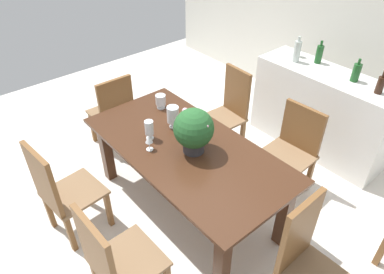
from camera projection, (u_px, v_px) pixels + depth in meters
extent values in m
plane|color=silver|center=(192.00, 202.00, 3.60)|extent=(7.04, 7.04, 0.00)
cube|color=silver|center=(359.00, 21.00, 4.18)|extent=(6.40, 0.10, 2.60)
cube|color=#422616|center=(186.00, 148.00, 3.13)|extent=(1.99, 1.00, 0.03)
cube|color=#422616|center=(107.00, 151.00, 3.69)|extent=(0.10, 0.10, 0.72)
cube|color=#422616|center=(222.00, 263.00, 2.63)|extent=(0.10, 0.10, 0.72)
cube|color=#422616|center=(164.00, 125.00, 4.08)|extent=(0.10, 0.10, 0.72)
cube|color=#422616|center=(285.00, 213.00, 3.02)|extent=(0.10, 0.10, 0.72)
cube|color=brown|center=(120.00, 116.00, 4.51)|extent=(0.04, 0.04, 0.42)
cube|color=brown|center=(93.00, 127.00, 4.31)|extent=(0.04, 0.04, 0.42)
cube|color=brown|center=(134.00, 127.00, 4.31)|extent=(0.04, 0.04, 0.42)
cube|color=brown|center=(106.00, 139.00, 4.11)|extent=(0.04, 0.04, 0.42)
cube|color=olive|center=(111.00, 112.00, 4.18)|extent=(0.41, 0.46, 0.03)
cube|color=brown|center=(116.00, 99.00, 3.92)|extent=(0.04, 0.42, 0.48)
cube|color=brown|center=(202.00, 132.00, 4.22)|extent=(0.05, 0.05, 0.42)
cube|color=brown|center=(221.00, 146.00, 4.01)|extent=(0.05, 0.05, 0.42)
cube|color=brown|center=(224.00, 123.00, 4.38)|extent=(0.05, 0.05, 0.42)
cube|color=brown|center=(242.00, 136.00, 4.17)|extent=(0.05, 0.05, 0.42)
cube|color=olive|center=(223.00, 119.00, 4.06)|extent=(0.43, 0.43, 0.03)
cube|color=brown|center=(237.00, 92.00, 3.98)|extent=(0.38, 0.06, 0.56)
cube|color=brown|center=(137.00, 247.00, 2.92)|extent=(0.04, 0.04, 0.42)
cube|color=olive|center=(128.00, 261.00, 2.56)|extent=(0.48, 0.47, 0.03)
cube|color=brown|center=(96.00, 253.00, 2.28)|extent=(0.44, 0.05, 0.56)
cube|color=brown|center=(109.00, 209.00, 3.25)|extent=(0.05, 0.05, 0.42)
cube|color=brown|center=(86.00, 189.00, 3.46)|extent=(0.05, 0.05, 0.42)
cube|color=brown|center=(71.00, 234.00, 3.03)|extent=(0.05, 0.05, 0.42)
cube|color=brown|center=(49.00, 211.00, 3.24)|extent=(0.05, 0.05, 0.42)
cube|color=olive|center=(74.00, 193.00, 3.11)|extent=(0.49, 0.51, 0.03)
cube|color=brown|center=(43.00, 180.00, 2.81)|extent=(0.41, 0.08, 0.57)
cube|color=brown|center=(302.00, 265.00, 2.78)|extent=(0.04, 0.04, 0.42)
cube|color=brown|center=(299.00, 233.00, 2.38)|extent=(0.05, 0.39, 0.60)
cube|color=brown|center=(255.00, 172.00, 3.66)|extent=(0.05, 0.05, 0.42)
cube|color=brown|center=(288.00, 192.00, 3.42)|extent=(0.05, 0.05, 0.42)
cube|color=brown|center=(278.00, 156.00, 3.87)|extent=(0.05, 0.05, 0.42)
cube|color=brown|center=(310.00, 174.00, 3.63)|extent=(0.05, 0.05, 0.42)
cube|color=olive|center=(286.00, 157.00, 3.51)|extent=(0.50, 0.48, 0.03)
cube|color=brown|center=(302.00, 128.00, 3.48)|extent=(0.44, 0.06, 0.48)
cylinder|color=#333338|center=(194.00, 146.00, 3.05)|extent=(0.19, 0.19, 0.11)
sphere|color=#235628|center=(194.00, 128.00, 2.94)|extent=(0.35, 0.35, 0.35)
sphere|color=#DB9EB2|center=(201.00, 115.00, 3.00)|extent=(0.04, 0.04, 0.04)
sphere|color=#DB9EB2|center=(199.00, 136.00, 2.84)|extent=(0.04, 0.04, 0.04)
sphere|color=#DB9EB2|center=(185.00, 111.00, 2.99)|extent=(0.05, 0.05, 0.05)
sphere|color=#DB9EB2|center=(206.00, 126.00, 2.83)|extent=(0.04, 0.04, 0.04)
sphere|color=#DB9EB2|center=(206.00, 128.00, 2.88)|extent=(0.05, 0.05, 0.05)
sphere|color=#DB9EB2|center=(183.00, 114.00, 3.00)|extent=(0.04, 0.04, 0.04)
cylinder|color=silver|center=(161.00, 107.00, 3.64)|extent=(0.08, 0.08, 0.01)
cylinder|color=silver|center=(161.00, 105.00, 3.63)|extent=(0.03, 0.03, 0.03)
cylinder|color=silver|center=(161.00, 100.00, 3.59)|extent=(0.10, 0.10, 0.10)
cylinder|color=silver|center=(173.00, 127.00, 3.36)|extent=(0.07, 0.07, 0.01)
cylinder|color=silver|center=(173.00, 124.00, 3.34)|extent=(0.02, 0.02, 0.05)
cylinder|color=silver|center=(173.00, 114.00, 3.28)|extent=(0.11, 0.11, 0.16)
cylinder|color=silver|center=(150.00, 138.00, 3.22)|extent=(0.07, 0.07, 0.01)
cylinder|color=silver|center=(150.00, 136.00, 3.20)|extent=(0.03, 0.03, 0.04)
cylinder|color=silver|center=(149.00, 128.00, 3.15)|extent=(0.08, 0.08, 0.14)
cylinder|color=silver|center=(150.00, 149.00, 3.09)|extent=(0.06, 0.06, 0.00)
cylinder|color=silver|center=(149.00, 146.00, 3.07)|extent=(0.01, 0.01, 0.08)
cone|color=silver|center=(149.00, 139.00, 3.02)|extent=(0.07, 0.07, 0.07)
cube|color=silver|center=(321.00, 112.00, 4.07)|extent=(1.60, 0.51, 0.97)
cylinder|color=black|center=(380.00, 85.00, 3.40)|extent=(0.07, 0.07, 0.17)
cylinder|color=black|center=(384.00, 74.00, 3.32)|extent=(0.03, 0.03, 0.07)
cylinder|color=#194C1E|center=(356.00, 73.00, 3.59)|extent=(0.08, 0.08, 0.18)
cylinder|color=#194C1E|center=(359.00, 62.00, 3.52)|extent=(0.03, 0.03, 0.06)
cylinder|color=#B2BFB7|center=(297.00, 52.00, 3.95)|extent=(0.08, 0.08, 0.24)
cylinder|color=#B2BFB7|center=(299.00, 39.00, 3.87)|extent=(0.03, 0.03, 0.05)
cylinder|color=#194C1E|center=(297.00, 49.00, 4.10)|extent=(0.06, 0.06, 0.17)
cylinder|color=#194C1E|center=(299.00, 40.00, 4.03)|extent=(0.02, 0.02, 0.05)
cylinder|color=#194C1E|center=(319.00, 54.00, 3.94)|extent=(0.08, 0.08, 0.20)
cylinder|color=#194C1E|center=(322.00, 43.00, 3.86)|extent=(0.03, 0.03, 0.06)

